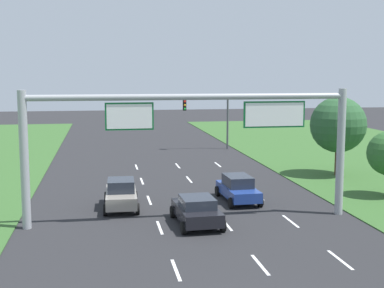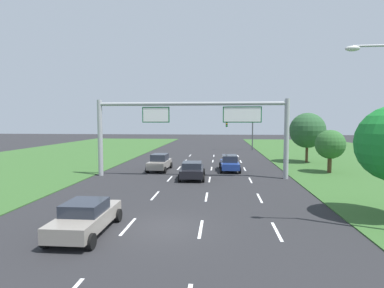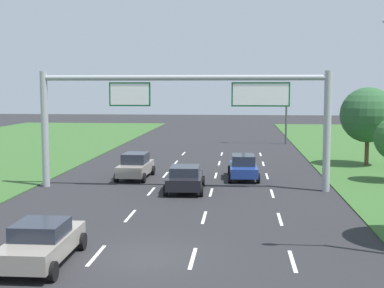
{
  "view_description": "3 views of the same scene",
  "coord_description": "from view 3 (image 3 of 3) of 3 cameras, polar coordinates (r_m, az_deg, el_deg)",
  "views": [
    {
      "loc": [
        -4.55,
        -14.35,
        7.82
      ],
      "look_at": [
        0.36,
        14.56,
        3.92
      ],
      "focal_mm": 50.0,
      "sensor_mm": 36.0,
      "label": 1
    },
    {
      "loc": [
        2.62,
        -13.69,
        5.05
      ],
      "look_at": [
        -0.08,
        15.16,
        2.84
      ],
      "focal_mm": 28.0,
      "sensor_mm": 36.0,
      "label": 2
    },
    {
      "loc": [
        3.37,
        -18.35,
        6.03
      ],
      "look_at": [
        0.38,
        14.88,
        2.5
      ],
      "focal_mm": 50.0,
      "sensor_mm": 36.0,
      "label": 3
    }
  ],
  "objects": [
    {
      "name": "ground_plane",
      "position": [
        19.61,
        -5.13,
        -11.9
      ],
      "size": [
        200.0,
        200.0,
        0.0
      ],
      "primitive_type": "plane",
      "color": "#262628"
    },
    {
      "name": "lane_dashes_inner_left",
      "position": [
        25.6,
        -6.61,
        -7.61
      ],
      "size": [
        0.14,
        50.4,
        0.01
      ],
      "color": "white",
      "rests_on": "ground_plane"
    },
    {
      "name": "lane_dashes_inner_right",
      "position": [
        25.14,
        1.3,
        -7.83
      ],
      "size": [
        0.14,
        50.4,
        0.01
      ],
      "color": "white",
      "rests_on": "ground_plane"
    },
    {
      "name": "lane_dashes_slip",
      "position": [
        25.15,
        9.36,
        -7.9
      ],
      "size": [
        0.14,
        50.4,
        0.01
      ],
      "color": "white",
      "rests_on": "ground_plane"
    },
    {
      "name": "car_near_red",
      "position": [
        35.61,
        5.48,
        -2.43
      ],
      "size": [
        2.12,
        4.39,
        1.59
      ],
      "rotation": [
        0.0,
        0.0,
        0.03
      ],
      "color": "navy",
      "rests_on": "ground_plane"
    },
    {
      "name": "car_lead_silver",
      "position": [
        35.75,
        -6.05,
        -2.34
      ],
      "size": [
        2.09,
        4.27,
        1.7
      ],
      "rotation": [
        0.0,
        0.0,
        -0.03
      ],
      "color": "gray",
      "rests_on": "ground_plane"
    },
    {
      "name": "car_mid_lane",
      "position": [
        31.2,
        -0.75,
        -3.67
      ],
      "size": [
        2.36,
        4.27,
        1.5
      ],
      "rotation": [
        0.0,
        0.0,
        0.04
      ],
      "color": "black",
      "rests_on": "ground_plane"
    },
    {
      "name": "car_far_ahead",
      "position": [
        19.32,
        -15.74,
        -10.04
      ],
      "size": [
        2.13,
        4.42,
        1.48
      ],
      "rotation": [
        0.0,
        0.0,
        0.01
      ],
      "color": "gray",
      "rests_on": "ground_plane"
    },
    {
      "name": "sign_gantry",
      "position": [
        31.5,
        -0.55,
        3.96
      ],
      "size": [
        17.24,
        0.44,
        7.0
      ],
      "color": "#9EA0A5",
      "rests_on": "ground_plane"
    },
    {
      "name": "traffic_light_mast",
      "position": [
        57.69,
        8.11,
        3.83
      ],
      "size": [
        4.76,
        0.49,
        5.6
      ],
      "color": "#47494F",
      "rests_on": "ground_plane"
    },
    {
      "name": "roadside_tree_far",
      "position": [
        43.09,
        18.26,
        2.96
      ],
      "size": [
        4.24,
        4.24,
        6.07
      ],
      "color": "#513823",
      "rests_on": "ground_plane"
    }
  ]
}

